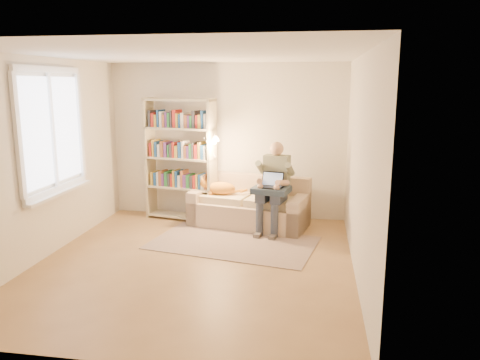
% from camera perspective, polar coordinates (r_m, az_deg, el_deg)
% --- Properties ---
extents(floor, '(4.50, 4.50, 0.00)m').
position_cam_1_polar(floor, '(6.14, -5.50, -9.99)').
color(floor, olive).
rests_on(floor, ground).
extents(ceiling, '(4.00, 4.50, 0.02)m').
position_cam_1_polar(ceiling, '(5.71, -6.02, 15.02)').
color(ceiling, white).
rests_on(ceiling, wall_back).
extents(wall_left, '(0.02, 4.50, 2.60)m').
position_cam_1_polar(wall_left, '(6.59, -22.83, 2.37)').
color(wall_left, silver).
rests_on(wall_left, floor).
extents(wall_right, '(0.02, 4.50, 2.60)m').
position_cam_1_polar(wall_right, '(5.62, 14.39, 1.46)').
color(wall_right, silver).
rests_on(wall_right, floor).
extents(wall_back, '(4.00, 0.02, 2.60)m').
position_cam_1_polar(wall_back, '(7.96, -1.59, 4.74)').
color(wall_back, silver).
rests_on(wall_back, floor).
extents(wall_front, '(4.00, 0.02, 2.60)m').
position_cam_1_polar(wall_front, '(3.71, -14.69, -3.75)').
color(wall_front, silver).
rests_on(wall_front, floor).
extents(window, '(0.12, 1.52, 1.69)m').
position_cam_1_polar(window, '(6.72, -21.60, 3.28)').
color(window, white).
rests_on(window, wall_left).
extents(sofa, '(1.98, 1.20, 0.79)m').
position_cam_1_polar(sofa, '(7.58, 1.19, -3.42)').
color(sofa, '#C4A98A').
rests_on(sofa, floor).
extents(person, '(0.50, 0.68, 1.39)m').
position_cam_1_polar(person, '(7.19, 4.17, -0.28)').
color(person, gray).
rests_on(person, sofa).
extents(cat, '(0.71, 0.33, 0.26)m').
position_cam_1_polar(cat, '(7.56, -2.34, -0.94)').
color(cat, '#FCA331').
rests_on(cat, sofa).
extents(blanket, '(0.62, 0.54, 0.09)m').
position_cam_1_polar(blanket, '(7.09, 3.75, -1.19)').
color(blanket, '#263443').
rests_on(blanket, person).
extents(laptop, '(0.38, 0.34, 0.29)m').
position_cam_1_polar(laptop, '(7.08, 3.78, -0.39)').
color(laptop, black).
rests_on(laptop, blanket).
extents(bookshelf, '(1.33, 0.64, 2.04)m').
position_cam_1_polar(bookshelf, '(7.81, -7.29, 3.23)').
color(bookshelf, beige).
rests_on(bookshelf, floor).
extents(rug, '(2.52, 1.77, 0.01)m').
position_cam_1_polar(rug, '(6.81, -0.82, -7.66)').
color(rug, gray).
rests_on(rug, floor).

